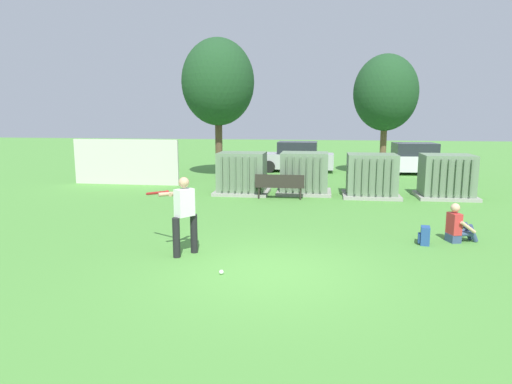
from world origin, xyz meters
name	(u,v)px	position (x,y,z in m)	size (l,w,h in m)	color
ground_plane	(271,273)	(0.00, 0.00, 0.00)	(96.00, 96.00, 0.00)	#51933D
fence_panel	(126,162)	(-7.64, 10.50, 1.00)	(4.80, 0.12, 2.00)	beige
transformer_west	(242,174)	(-2.13, 8.86, 0.79)	(2.10, 1.70, 1.62)	#9E9B93
transformer_mid_west	(304,174)	(0.29, 9.22, 0.79)	(2.10, 1.70, 1.62)	#9E9B93
transformer_mid_east	(371,176)	(2.81, 8.87, 0.79)	(2.10, 1.70, 1.62)	#9E9B93
transformer_east	(446,177)	(5.55, 9.03, 0.79)	(2.10, 1.70, 1.62)	#9E9B93
park_bench	(280,185)	(-0.56, 7.92, 0.54)	(1.80, 0.41, 0.92)	#2D2823
batter	(183,211)	(-2.04, 0.91, 0.98)	(1.44, 1.17, 1.74)	black
sports_ball	(221,272)	(-0.94, -0.24, 0.04)	(0.09, 0.09, 0.09)	white
seated_spectator	(458,227)	(4.26, 2.85, 0.38)	(0.78, 0.64, 0.96)	#384C75
backpack	(425,236)	(3.42, 2.48, 0.21)	(0.30, 0.35, 0.44)	#264C8C
tree_left	(218,82)	(-4.11, 13.54, 4.60)	(3.51, 3.51, 6.71)	brown
tree_center_left	(386,93)	(3.99, 15.03, 4.12)	(3.14, 3.14, 6.00)	brown
parked_car_leftmost	(295,158)	(-0.48, 16.35, 0.75)	(4.22, 1.96, 1.62)	#B2B2B7
parked_car_left_of_center	(412,160)	(5.62, 16.06, 0.75)	(4.32, 2.17, 1.62)	silver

